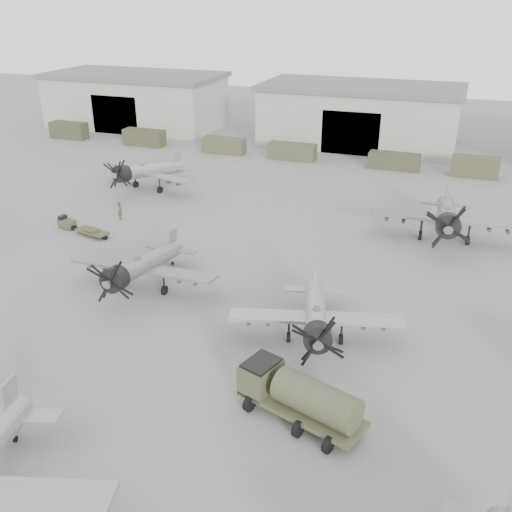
{
  "coord_description": "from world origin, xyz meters",
  "views": [
    {
      "loc": [
        14.64,
        -23.63,
        20.84
      ],
      "look_at": [
        1.15,
        13.54,
        2.5
      ],
      "focal_mm": 40.0,
      "sensor_mm": 36.0,
      "label": 1
    }
  ],
  "objects_px": {
    "aircraft_mid_2": "(316,316)",
    "ground_crew": "(120,211)",
    "aircraft_far_1": "(447,217)",
    "fuel_tanker": "(300,395)",
    "aircraft_mid_1": "(141,266)",
    "aircraft_far_0": "(146,171)",
    "tug_trailer": "(76,226)"
  },
  "relations": [
    {
      "from": "aircraft_mid_1",
      "to": "tug_trailer",
      "type": "bearing_deg",
      "value": 144.33
    },
    {
      "from": "aircraft_mid_2",
      "to": "ground_crew",
      "type": "bearing_deg",
      "value": 132.25
    },
    {
      "from": "aircraft_far_0",
      "to": "tug_trailer",
      "type": "relative_size",
      "value": 2.04
    },
    {
      "from": "aircraft_mid_2",
      "to": "fuel_tanker",
      "type": "relative_size",
      "value": 1.53
    },
    {
      "from": "aircraft_mid_1",
      "to": "aircraft_far_1",
      "type": "bearing_deg",
      "value": 39.22
    },
    {
      "from": "aircraft_mid_1",
      "to": "aircraft_far_1",
      "type": "height_order",
      "value": "aircraft_far_1"
    },
    {
      "from": "tug_trailer",
      "to": "aircraft_far_1",
      "type": "bearing_deg",
      "value": 28.34
    },
    {
      "from": "fuel_tanker",
      "to": "aircraft_far_1",
      "type": "bearing_deg",
      "value": 96.23
    },
    {
      "from": "aircraft_mid_1",
      "to": "aircraft_far_1",
      "type": "distance_m",
      "value": 27.49
    },
    {
      "from": "aircraft_mid_1",
      "to": "aircraft_far_0",
      "type": "height_order",
      "value": "aircraft_far_0"
    },
    {
      "from": "aircraft_mid_2",
      "to": "fuel_tanker",
      "type": "height_order",
      "value": "aircraft_mid_2"
    },
    {
      "from": "aircraft_mid_2",
      "to": "aircraft_far_0",
      "type": "relative_size",
      "value": 0.91
    },
    {
      "from": "aircraft_far_0",
      "to": "fuel_tanker",
      "type": "bearing_deg",
      "value": -36.41
    },
    {
      "from": "aircraft_mid_1",
      "to": "fuel_tanker",
      "type": "bearing_deg",
      "value": -33.37
    },
    {
      "from": "aircraft_far_0",
      "to": "aircraft_far_1",
      "type": "bearing_deg",
      "value": 5.61
    },
    {
      "from": "aircraft_far_1",
      "to": "ground_crew",
      "type": "height_order",
      "value": "aircraft_far_1"
    },
    {
      "from": "aircraft_far_1",
      "to": "aircraft_mid_1",
      "type": "bearing_deg",
      "value": -143.19
    },
    {
      "from": "aircraft_far_1",
      "to": "ground_crew",
      "type": "distance_m",
      "value": 31.36
    },
    {
      "from": "aircraft_far_1",
      "to": "fuel_tanker",
      "type": "relative_size",
      "value": 1.86
    },
    {
      "from": "aircraft_mid_2",
      "to": "fuel_tanker",
      "type": "distance_m",
      "value": 7.4
    },
    {
      "from": "aircraft_mid_2",
      "to": "tug_trailer",
      "type": "relative_size",
      "value": 1.85
    },
    {
      "from": "aircraft_mid_1",
      "to": "tug_trailer",
      "type": "height_order",
      "value": "aircraft_mid_1"
    },
    {
      "from": "aircraft_mid_1",
      "to": "ground_crew",
      "type": "bearing_deg",
      "value": 127.32
    },
    {
      "from": "ground_crew",
      "to": "aircraft_far_0",
      "type": "bearing_deg",
      "value": -10.04
    },
    {
      "from": "aircraft_mid_1",
      "to": "ground_crew",
      "type": "distance_m",
      "value": 16.0
    },
    {
      "from": "aircraft_far_1",
      "to": "ground_crew",
      "type": "bearing_deg",
      "value": -173.8
    },
    {
      "from": "aircraft_mid_2",
      "to": "ground_crew",
      "type": "xyz_separation_m",
      "value": [
        -24.0,
        14.98,
        -1.09
      ]
    },
    {
      "from": "aircraft_mid_2",
      "to": "aircraft_mid_1",
      "type": "bearing_deg",
      "value": 154.51
    },
    {
      "from": "aircraft_mid_1",
      "to": "aircraft_mid_2",
      "type": "distance_m",
      "value": 14.37
    },
    {
      "from": "aircraft_mid_2",
      "to": "aircraft_far_1",
      "type": "height_order",
      "value": "aircraft_far_1"
    },
    {
      "from": "aircraft_far_0",
      "to": "ground_crew",
      "type": "bearing_deg",
      "value": -63.47
    },
    {
      "from": "aircraft_far_0",
      "to": "tug_trailer",
      "type": "xyz_separation_m",
      "value": [
        -0.09,
        -13.22,
        -1.8
      ]
    }
  ]
}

